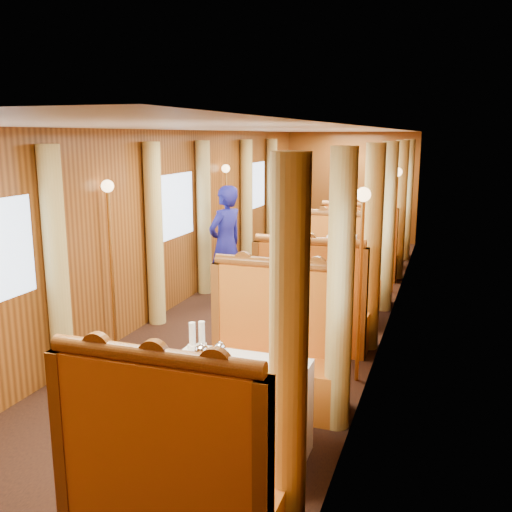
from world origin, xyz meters
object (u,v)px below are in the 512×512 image
at_px(banquette_mid_aft, 343,273).
at_px(rose_vase_far, 369,217).
at_px(banquette_near_fwd, 172,486).
at_px(table_near, 234,415).
at_px(tea_tray, 216,366).
at_px(passenger, 341,255).
at_px(banquette_mid_fwd, 311,313).
at_px(rose_vase_mid, 328,253).
at_px(table_mid, 329,294).
at_px(teapot_back, 220,354).
at_px(banquette_near_aft, 274,359).
at_px(steward, 226,244).
at_px(table_far, 367,246).
at_px(banquette_far_fwd, 358,254).
at_px(teapot_left, 202,360).
at_px(fruit_plate, 268,377).
at_px(banquette_far_aft, 374,235).
at_px(teapot_right, 226,366).

relative_size(banquette_mid_aft, rose_vase_far, 3.72).
bearing_deg(banquette_near_fwd, rose_vase_far, 89.80).
relative_size(table_near, tea_tray, 3.09).
distance_m(banquette_mid_aft, passenger, 0.39).
bearing_deg(banquette_mid_fwd, rose_vase_far, 89.64).
xyz_separation_m(table_near, rose_vase_mid, (-0.04, 3.51, 0.55)).
relative_size(banquette_mid_fwd, tea_tray, 3.94).
relative_size(table_near, table_mid, 1.00).
distance_m(teapot_back, rose_vase_far, 6.91).
bearing_deg(banquette_near_aft, table_mid, 90.00).
relative_size(banquette_near_fwd, rose_vase_mid, 3.72).
bearing_deg(steward, table_far, 173.64).
distance_m(banquette_near_aft, banquette_far_fwd, 4.97).
distance_m(tea_tray, teapot_back, 0.12).
bearing_deg(banquette_mid_aft, teapot_left, -92.65).
relative_size(banquette_mid_fwd, teapot_left, 7.55).
xyz_separation_m(table_far, banquette_far_fwd, (0.00, -1.01, 0.05)).
distance_m(banquette_mid_fwd, passenger, 1.83).
bearing_deg(passenger, rose_vase_far, 89.40).
xyz_separation_m(fruit_plate, rose_vase_far, (-0.27, 7.11, 0.16)).
distance_m(table_near, banquette_near_fwd, 1.02).
bearing_deg(banquette_near_aft, teapot_back, -98.38).
bearing_deg(banquette_far_aft, fruit_plate, -87.88).
xyz_separation_m(table_near, banquette_far_fwd, (0.00, 5.99, 0.05)).
height_order(banquette_mid_fwd, banquette_far_fwd, same).
height_order(table_near, fruit_plate, fruit_plate).
bearing_deg(teapot_left, rose_vase_mid, 64.19).
bearing_deg(banquette_mid_aft, steward, -162.56).
distance_m(teapot_left, rose_vase_mid, 3.61).
xyz_separation_m(banquette_far_fwd, steward, (-1.66, -1.99, 0.44)).
height_order(table_mid, teapot_left, teapot_left).
height_order(table_near, banquette_near_aft, banquette_near_aft).
bearing_deg(teapot_right, rose_vase_mid, 80.38).
bearing_deg(passenger, banquette_far_aft, 90.00).
height_order(banquette_near_fwd, teapot_back, banquette_near_fwd).
height_order(banquette_far_fwd, passenger, banquette_far_fwd).
bearing_deg(fruit_plate, tea_tray, 168.31).
height_order(table_far, banquette_far_aft, banquette_far_aft).
relative_size(banquette_mid_aft, rose_vase_mid, 3.72).
relative_size(teapot_back, steward, 0.08).
bearing_deg(rose_vase_mid, fruit_plate, -84.68).
distance_m(teapot_right, rose_vase_mid, 3.63).
xyz_separation_m(banquette_mid_aft, rose_vase_mid, (-0.04, -1.01, 0.50)).
distance_m(banquette_far_aft, rose_vase_far, 1.14).
relative_size(table_near, passenger, 1.38).
distance_m(table_near, teapot_left, 0.50).
relative_size(banquette_near_fwd, passenger, 1.76).
relative_size(banquette_near_fwd, rose_vase_far, 3.72).
xyz_separation_m(table_mid, teapot_right, (-0.02, -3.62, 0.44)).
relative_size(banquette_mid_aft, fruit_plate, 5.75).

